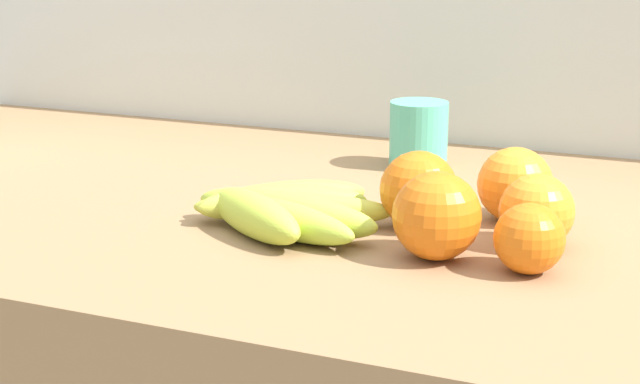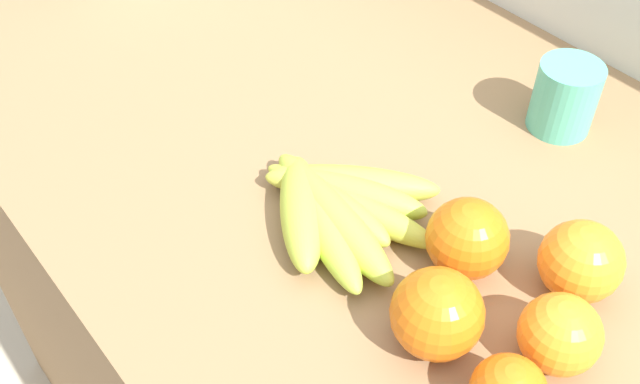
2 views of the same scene
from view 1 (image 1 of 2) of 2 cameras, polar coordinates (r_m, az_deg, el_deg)
The scene contains 8 objects.
wall_back at distance 1.53m, azimuth 7.02°, elevation -7.85°, with size 1.98×0.06×1.30m, color silver.
banana_bunch at distance 1.00m, azimuth -2.43°, elevation -1.05°, with size 0.22×0.21×0.04m.
orange_center at distance 0.96m, azimuth 12.55°, elevation -1.10°, with size 0.07×0.07×0.07m, color orange.
orange_right at distance 1.00m, azimuth 5.79°, elevation 0.12°, with size 0.08×0.08×0.08m, color orange.
orange_back_right at distance 0.91m, azimuth 6.83°, elevation -1.39°, with size 0.08×0.08×0.08m, color orange.
orange_front at distance 1.04m, azimuth 11.33°, elevation 0.42°, with size 0.08×0.08×0.08m, color orange.
orange_far_right at distance 0.89m, azimuth 12.14°, elevation -2.68°, with size 0.06×0.06×0.06m, color orange.
mug at distance 1.25m, azimuth 5.79°, elevation 3.35°, with size 0.07×0.07×0.09m, color #56BFA0.
Camera 1 is at (0.37, -0.96, 1.25)m, focal length 54.73 mm.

